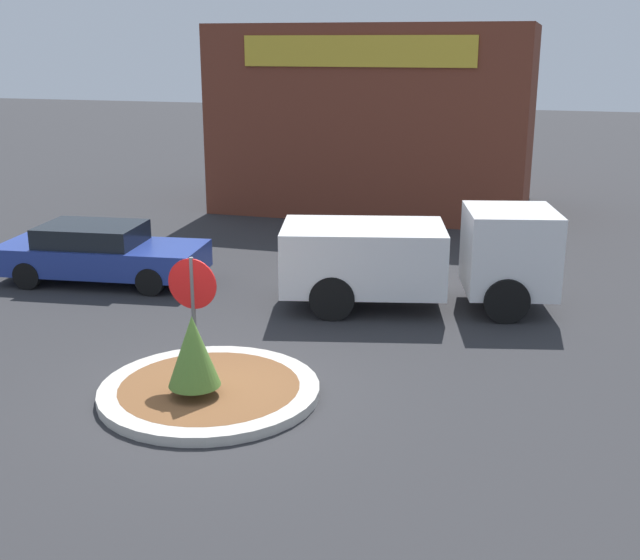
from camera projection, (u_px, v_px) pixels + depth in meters
The scene contains 7 objects.
ground_plane at pixel (210, 395), 12.79m from camera, with size 120.00×120.00×0.00m, color #2D2D30.
traffic_island at pixel (210, 390), 12.76m from camera, with size 3.52×3.52×0.16m.
stop_sign at pixel (193, 297), 12.76m from camera, with size 0.83×0.07×2.16m.
island_shrub at pixel (193, 351), 12.21m from camera, with size 0.81×0.81×1.29m.
utility_truck at pixel (420, 256), 16.77m from camera, with size 5.94×3.29×2.12m.
storefront_building at pixel (378, 117), 26.92m from camera, with size 10.07×6.07×5.97m.
parked_sedan_blue at pixel (100, 253), 18.69m from camera, with size 4.93×2.42×1.36m.
Camera 1 is at (5.03, -10.75, 5.40)m, focal length 45.00 mm.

